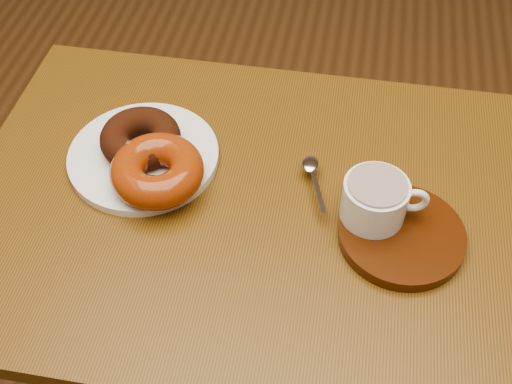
% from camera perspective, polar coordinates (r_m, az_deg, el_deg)
% --- Properties ---
extents(cafe_table, '(0.74, 0.56, 0.69)m').
position_cam_1_polar(cafe_table, '(0.92, -1.23, -5.10)').
color(cafe_table, brown).
rests_on(cafe_table, ground).
extents(donut_plate, '(0.26, 0.26, 0.01)m').
position_cam_1_polar(donut_plate, '(0.89, -9.95, 3.16)').
color(donut_plate, white).
rests_on(donut_plate, cafe_table).
extents(donut_cinnamon, '(0.14, 0.14, 0.04)m').
position_cam_1_polar(donut_cinnamon, '(0.88, -10.23, 4.73)').
color(donut_cinnamon, '#37170B').
rests_on(donut_cinnamon, donut_plate).
extents(donut_caramel, '(0.16, 0.16, 0.04)m').
position_cam_1_polar(donut_caramel, '(0.83, -8.78, 1.91)').
color(donut_caramel, '#91370F').
rests_on(donut_caramel, donut_plate).
extents(saucer, '(0.16, 0.16, 0.02)m').
position_cam_1_polar(saucer, '(0.81, 12.80, -3.78)').
color(saucer, '#3B1908').
rests_on(saucer, cafe_table).
extents(coffee_cup, '(0.11, 0.08, 0.06)m').
position_cam_1_polar(coffee_cup, '(0.79, 10.61, -0.65)').
color(coffee_cup, white).
rests_on(coffee_cup, saucer).
extents(teaspoon, '(0.04, 0.10, 0.01)m').
position_cam_1_polar(teaspoon, '(0.85, 4.99, 2.04)').
color(teaspoon, silver).
rests_on(teaspoon, saucer).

